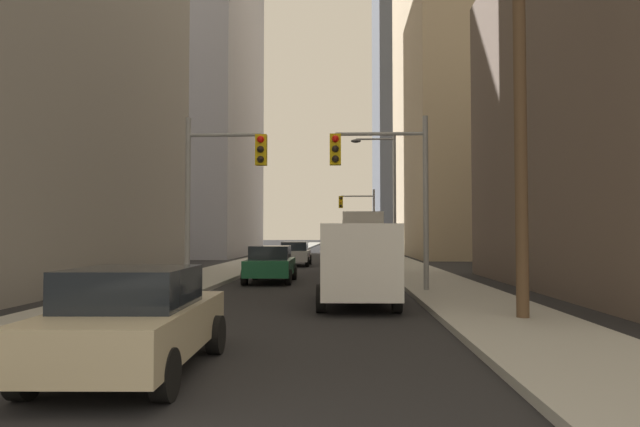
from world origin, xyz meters
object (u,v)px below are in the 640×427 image
object	(u,v)px
city_bus	(361,235)
traffic_signal_far_right	(359,212)
sedan_grey	(347,247)
sedan_beige	(135,320)
traffic_signal_near_left	(221,176)
cargo_van_white	(357,259)
sedan_green	(271,264)
sedan_silver	(295,254)
sedan_maroon	(354,259)
traffic_signal_near_right	(384,174)

from	to	relation	value
city_bus	traffic_signal_far_right	xyz separation A→B (m)	(0.11, 10.10, 2.09)
sedan_grey	sedan_beige	bearing A→B (deg)	-94.22
traffic_signal_far_right	traffic_signal_near_left	bearing A→B (deg)	-100.17
cargo_van_white	sedan_grey	distance (m)	37.81
sedan_beige	sedan_grey	xyz separation A→B (m)	(3.39, 45.88, 0.00)
sedan_green	sedan_grey	size ratio (longest dim) A/B	1.01
traffic_signal_near_left	city_bus	bearing A→B (deg)	75.41
sedan_silver	traffic_signal_near_left	xyz separation A→B (m)	(-1.10, -16.95, 3.22)
sedan_maroon	traffic_signal_far_right	xyz separation A→B (m)	(0.89, 22.16, 3.24)
traffic_signal_near_right	city_bus	bearing A→B (deg)	90.17
traffic_signal_near_right	sedan_green	bearing A→B (deg)	134.88
sedan_green	sedan_maroon	bearing A→B (deg)	52.09
traffic_signal_near_left	cargo_van_white	bearing A→B (deg)	-32.90
city_bus	sedan_maroon	world-z (taller)	city_bus
cargo_van_white	sedan_silver	size ratio (longest dim) A/B	1.25
sedan_beige	traffic_signal_far_right	size ratio (longest dim) A/B	0.71
sedan_beige	city_bus	bearing A→B (deg)	82.31
city_bus	sedan_grey	xyz separation A→B (m)	(-0.94, 13.82, -1.16)
city_bus	sedan_silver	size ratio (longest dim) A/B	2.74
traffic_signal_near_left	traffic_signal_far_right	xyz separation A→B (m)	(5.59, 31.14, 0.02)
sedan_silver	sedan_grey	xyz separation A→B (m)	(3.43, 17.92, 0.00)
traffic_signal_near_right	traffic_signal_near_left	bearing A→B (deg)	-180.00
sedan_maroon	traffic_signal_near_right	size ratio (longest dim) A/B	0.71
sedan_maroon	sedan_green	bearing A→B (deg)	-127.91
sedan_beige	traffic_signal_far_right	world-z (taller)	traffic_signal_far_right
sedan_beige	sedan_grey	distance (m)	46.01
city_bus	sedan_green	size ratio (longest dim) A/B	2.72
sedan_silver	traffic_signal_far_right	bearing A→B (deg)	72.46
sedan_beige	cargo_van_white	bearing A→B (deg)	67.18
sedan_grey	city_bus	bearing A→B (deg)	-86.10
city_bus	sedan_grey	size ratio (longest dim) A/B	2.74
sedan_grey	cargo_van_white	bearing A→B (deg)	-89.98
traffic_signal_near_right	cargo_van_white	bearing A→B (deg)	-108.71
city_bus	sedan_beige	xyz separation A→B (m)	(-4.33, -32.07, -1.16)
city_bus	sedan_grey	distance (m)	13.90
sedan_green	traffic_signal_near_right	xyz separation A→B (m)	(4.40, -4.42, 3.25)
city_bus	sedan_green	world-z (taller)	city_bus
cargo_van_white	sedan_green	bearing A→B (deg)	114.83
city_bus	sedan_grey	bearing A→B (deg)	93.90
sedan_silver	cargo_van_white	bearing A→B (deg)	-80.18
sedan_maroon	city_bus	bearing A→B (deg)	86.28
sedan_maroon	cargo_van_white	bearing A→B (deg)	-90.72
sedan_silver	traffic_signal_near_right	xyz separation A→B (m)	(4.44, -16.95, 3.25)
sedan_silver	sedan_grey	size ratio (longest dim) A/B	1.00
sedan_green	traffic_signal_near_right	bearing A→B (deg)	-45.12
cargo_van_white	sedan_maroon	bearing A→B (deg)	89.28
traffic_signal_far_right	sedan_grey	bearing A→B (deg)	105.78
sedan_grey	traffic_signal_near_right	bearing A→B (deg)	-88.35
sedan_silver	traffic_signal_near_left	world-z (taller)	traffic_signal_near_left
city_bus	traffic_signal_near_right	world-z (taller)	traffic_signal_near_right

